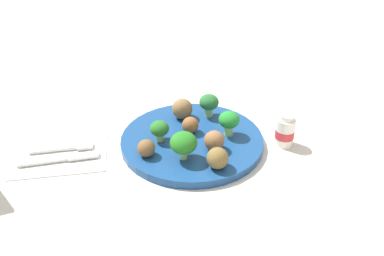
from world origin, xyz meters
TOP-DOWN VIEW (x-y plane):
  - ground_plane at (0.00, 0.00)m, footprint 4.00×4.00m
  - plate at (0.00, 0.00)m, footprint 0.28×0.28m
  - broccoli_floret_back_right at (-0.03, -0.07)m, footprint 0.05×0.05m
  - broccoli_floret_mid_left at (0.07, -0.01)m, footprint 0.04×0.04m
  - broccoli_floret_front_right at (0.05, 0.07)m, footprint 0.04×0.04m
  - broccoli_floret_near_rim at (-0.06, -0.00)m, footprint 0.04×0.04m
  - meatball_near_rim at (0.03, -0.05)m, footprint 0.04×0.04m
  - meatball_front_right at (-0.09, -0.05)m, footprint 0.03×0.03m
  - meatball_center at (-0.01, 0.08)m, footprint 0.04×0.04m
  - meatball_back_left at (0.00, 0.02)m, footprint 0.03×0.03m
  - meatball_mid_right at (0.02, -0.10)m, footprint 0.04×0.04m
  - napkin at (-0.25, 0.01)m, footprint 0.17×0.13m
  - fork at (-0.24, 0.02)m, footprint 0.12×0.02m
  - knife at (-0.25, -0.01)m, footprint 0.15×0.02m
  - yogurt_bottle at (0.18, -0.04)m, footprint 0.04×0.04m

SIDE VIEW (x-z plane):
  - ground_plane at x=0.00m, z-range 0.00..0.00m
  - napkin at x=-0.25m, z-range 0.00..0.01m
  - knife at x=-0.25m, z-range 0.00..0.01m
  - fork at x=-0.24m, z-range 0.00..0.01m
  - plate at x=0.00m, z-range 0.00..0.02m
  - yogurt_bottle at x=0.18m, z-range 0.00..0.06m
  - meatball_front_right at x=-0.09m, z-range 0.02..0.05m
  - meatball_back_left at x=0.00m, z-range 0.02..0.05m
  - meatball_near_rim at x=0.03m, z-range 0.02..0.05m
  - meatball_mid_right at x=0.02m, z-range 0.02..0.05m
  - meatball_center at x=-0.01m, z-range 0.02..0.06m
  - broccoli_floret_near_rim at x=-0.06m, z-range 0.02..0.06m
  - broccoli_floret_front_right at x=0.05m, z-range 0.02..0.07m
  - broccoli_floret_mid_left at x=0.07m, z-range 0.02..0.07m
  - broccoli_floret_back_right at x=-0.03m, z-range 0.02..0.08m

